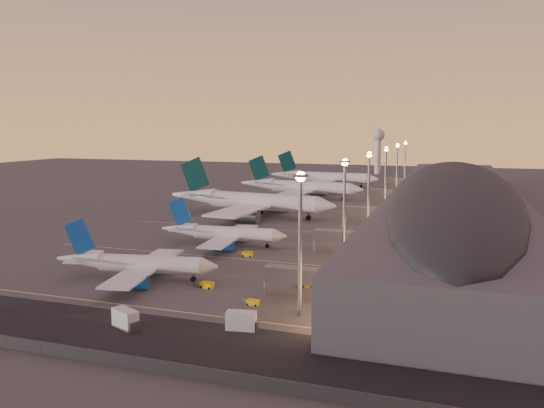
# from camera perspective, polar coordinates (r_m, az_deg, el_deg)

# --- Properties ---
(ground) EXTENTS (700.00, 700.00, 0.00)m
(ground) POSITION_cam_1_polar(r_m,az_deg,el_deg) (145.18, -6.48, -5.11)
(ground) COLOR #423F3C
(airliner_narrow_south) EXTENTS (37.48, 33.87, 13.41)m
(airliner_narrow_south) POSITION_cam_1_polar(r_m,az_deg,el_deg) (121.78, -14.38, -6.25)
(airliner_narrow_south) COLOR silver
(airliner_narrow_south) RESTS_ON ground
(airliner_narrow_north) EXTENTS (37.73, 33.76, 13.48)m
(airliner_narrow_north) POSITION_cam_1_polar(r_m,az_deg,el_deg) (151.90, -5.28, -3.15)
(airliner_narrow_north) COLOR silver
(airliner_narrow_north) RESTS_ON ground
(airliner_wide_near) EXTENTS (68.83, 62.94, 22.01)m
(airliner_wide_near) POSITION_cam_1_polar(r_m,az_deg,el_deg) (201.12, -2.44, 0.31)
(airliner_wide_near) COLOR silver
(airliner_wide_near) RESTS_ON ground
(airliner_wide_mid) EXTENTS (62.40, 57.11, 19.96)m
(airliner_wide_mid) POSITION_cam_1_polar(r_m,az_deg,el_deg) (253.91, 3.03, 1.84)
(airliner_wide_mid) COLOR silver
(airliner_wide_mid) RESTS_ON ground
(airliner_wide_far) EXTENTS (63.14, 57.53, 20.21)m
(airliner_wide_far) POSITION_cam_1_polar(r_m,az_deg,el_deg) (303.41, 5.54, 2.87)
(airliner_wide_far) COLOR silver
(airliner_wide_far) RESTS_ON ground
(terminal_building) EXTENTS (56.35, 255.00, 17.46)m
(terminal_building) POSITION_cam_1_polar(r_m,az_deg,el_deg) (201.66, 18.95, 0.78)
(terminal_building) COLOR #45464A
(terminal_building) RESTS_ON ground
(light_masts) EXTENTS (2.20, 217.20, 25.90)m
(light_masts) POSITION_cam_1_polar(r_m,az_deg,el_deg) (194.88, 11.45, 3.41)
(light_masts) COLOR slate
(light_masts) RESTS_ON ground
(radar_tower) EXTENTS (9.00, 9.00, 32.50)m
(radar_tower) POSITION_cam_1_polar(r_m,az_deg,el_deg) (391.13, 11.36, 6.39)
(radar_tower) COLOR silver
(radar_tower) RESTS_ON ground
(service_lane) EXTENTS (260.00, 16.00, 0.01)m
(service_lane) POSITION_cam_1_polar(r_m,az_deg,el_deg) (99.56, -20.61, -11.90)
(service_lane) COLOR black
(service_lane) RESTS_ON ground
(lane_markings) EXTENTS (90.00, 180.36, 0.00)m
(lane_markings) POSITION_cam_1_polar(r_m,az_deg,el_deg) (181.36, -1.11, -2.37)
(lane_markings) COLOR #D8C659
(lane_markings) RESTS_ON ground
(fence) EXTENTS (124.00, 0.12, 2.00)m
(fence) POSITION_cam_1_polar(r_m,az_deg,el_deg) (90.94, -25.55, -13.47)
(fence) COLOR #2D2D30
(fence) RESTS_ON ground
(baggage_tug_a) EXTENTS (3.45, 1.69, 1.00)m
(baggage_tug_a) POSITION_cam_1_polar(r_m,az_deg,el_deg) (102.48, -2.29, -10.52)
(baggage_tug_a) COLOR yellow
(baggage_tug_a) RESTS_ON ground
(baggage_tug_b) EXTENTS (4.23, 2.13, 1.21)m
(baggage_tug_b) POSITION_cam_1_polar(r_m,az_deg,el_deg) (113.62, -7.24, -8.63)
(baggage_tug_b) COLOR yellow
(baggage_tug_b) RESTS_ON ground
(baggage_tug_c) EXTENTS (4.08, 1.87, 1.21)m
(baggage_tug_c) POSITION_cam_1_polar(r_m,az_deg,el_deg) (139.39, -2.84, -5.40)
(baggage_tug_c) COLOR yellow
(baggage_tug_c) RESTS_ON ground
(catering_truck_a) EXTENTS (6.00, 4.28, 3.16)m
(catering_truck_a) POSITION_cam_1_polar(r_m,az_deg,el_deg) (94.07, -15.40, -11.90)
(catering_truck_a) COLOR silver
(catering_truck_a) RESTS_ON ground
(catering_truck_b) EXTENTS (5.75, 2.95, 3.08)m
(catering_truck_b) POSITION_cam_1_polar(r_m,az_deg,el_deg) (90.38, -3.14, -12.48)
(catering_truck_b) COLOR silver
(catering_truck_b) RESTS_ON ground
(baggage_tug_d) EXTENTS (3.82, 2.46, 1.06)m
(baggage_tug_d) POSITION_cam_1_polar(r_m,az_deg,el_deg) (113.64, 3.57, -8.61)
(baggage_tug_d) COLOR yellow
(baggage_tug_d) RESTS_ON ground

